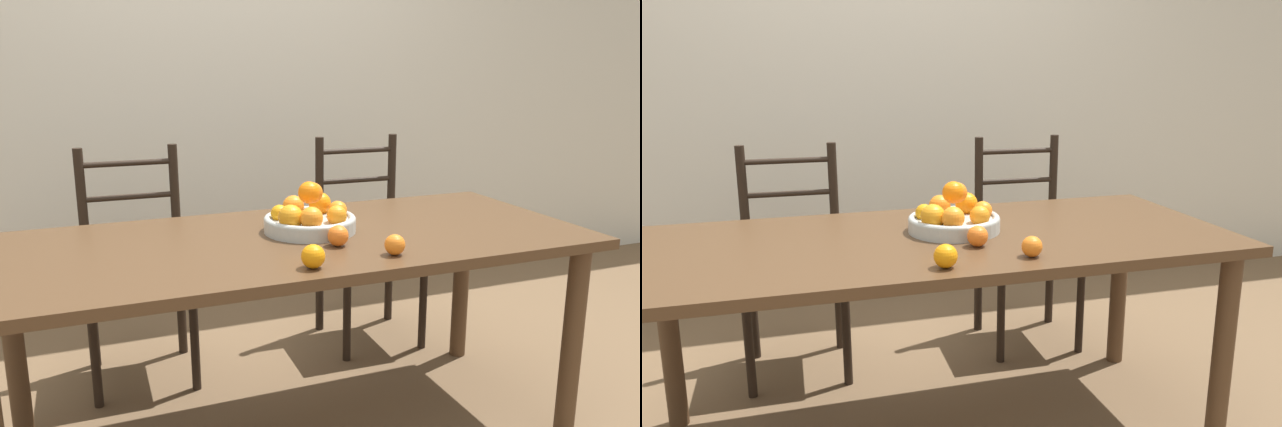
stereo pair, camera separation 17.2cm
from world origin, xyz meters
TOP-DOWN VIEW (x-y plane):
  - wall_back at (0.00, 1.43)m, footprint 8.00×0.06m
  - dining_table at (0.00, 0.00)m, footprint 1.97×0.84m
  - fruit_bowl at (0.07, 0.05)m, footprint 0.31×0.31m
  - orange_loose_0 at (0.09, -0.15)m, footprint 0.07×0.07m
  - orange_loose_1 at (0.21, -0.30)m, footprint 0.06×0.06m
  - orange_loose_2 at (-0.06, -0.33)m, footprint 0.07×0.07m
  - chair_left at (-0.46, 0.69)m, footprint 0.43×0.41m
  - chair_right at (0.60, 0.69)m, footprint 0.43×0.41m

SIDE VIEW (x-z plane):
  - chair_left at x=-0.46m, z-range -0.02..0.95m
  - chair_right at x=0.60m, z-range -0.02..0.95m
  - dining_table at x=0.00m, z-range 0.28..1.02m
  - orange_loose_1 at x=0.21m, z-range 0.74..0.80m
  - orange_loose_0 at x=0.09m, z-range 0.74..0.81m
  - orange_loose_2 at x=-0.06m, z-range 0.74..0.81m
  - fruit_bowl at x=0.07m, z-range 0.71..0.88m
  - wall_back at x=0.00m, z-range 0.00..2.60m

